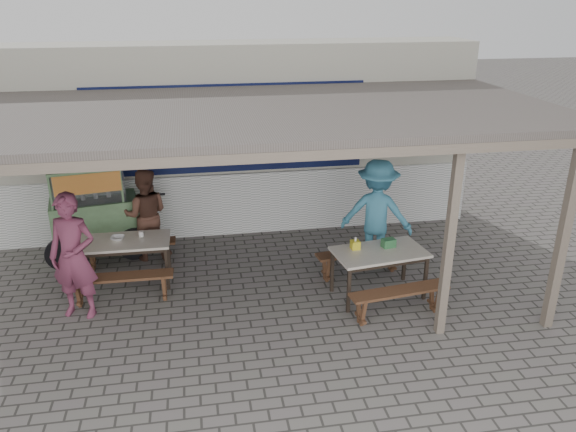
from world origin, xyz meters
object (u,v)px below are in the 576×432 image
(bench_left_street, at_px, (121,282))
(table_right, at_px, (379,256))
(bench_right_wall, at_px, (360,257))
(condiment_bowl, at_px, (118,238))
(patron_wall_side, at_px, (146,215))
(table_left, at_px, (123,245))
(patron_right_table, at_px, (377,213))
(condiment_jar, at_px, (141,234))
(patron_street_side, at_px, (73,257))
(bench_left_wall, at_px, (130,248))
(tissue_box, at_px, (355,245))
(vendor_cart, at_px, (93,208))
(bench_right_street, at_px, (399,297))
(donation_box, at_px, (389,243))

(bench_left_street, xyz_separation_m, table_right, (3.84, -0.44, 0.33))
(bench_right_wall, distance_m, condiment_bowl, 3.87)
(patron_wall_side, bearing_deg, condiment_bowl, 67.53)
(bench_right_wall, bearing_deg, table_right, -90.00)
(table_left, xyz_separation_m, bench_right_wall, (3.74, -0.38, -0.34))
(patron_right_table, distance_m, condiment_jar, 3.84)
(patron_street_side, bearing_deg, bench_left_wall, 84.43)
(tissue_box, bearing_deg, condiment_jar, 162.43)
(tissue_box, distance_m, condiment_bowl, 3.69)
(table_left, distance_m, table_right, 3.97)
(patron_wall_side, xyz_separation_m, patron_right_table, (3.82, -0.89, 0.12))
(table_right, bearing_deg, vendor_cart, 146.01)
(bench_right_wall, xyz_separation_m, patron_right_table, (0.38, 0.39, 0.58))
(tissue_box, relative_size, condiment_bowl, 0.59)
(condiment_jar, bearing_deg, vendor_cart, 130.21)
(bench_right_street, distance_m, patron_street_side, 4.61)
(table_left, height_order, patron_right_table, patron_right_table)
(patron_wall_side, distance_m, tissue_box, 3.66)
(bench_left_street, relative_size, table_right, 1.06)
(table_left, relative_size, vendor_cart, 0.73)
(bench_right_street, relative_size, condiment_bowl, 6.86)
(table_left, distance_m, patron_street_side, 1.04)
(table_right, height_order, bench_right_street, table_right)
(bench_right_street, xyz_separation_m, tissue_box, (-0.43, 0.80, 0.48))
(table_left, relative_size, bench_left_street, 0.94)
(bench_left_wall, relative_size, donation_box, 7.81)
(condiment_bowl, bearing_deg, bench_left_wall, 81.11)
(tissue_box, bearing_deg, vendor_cart, 153.44)
(bench_left_wall, bearing_deg, table_right, -22.58)
(vendor_cart, distance_m, patron_street_side, 1.97)
(patron_street_side, distance_m, donation_box, 4.57)
(condiment_bowl, bearing_deg, patron_street_side, -118.80)
(bench_right_street, height_order, patron_wall_side, patron_wall_side)
(patron_right_table, xyz_separation_m, condiment_jar, (-3.84, 0.10, -0.13))
(table_right, bearing_deg, table_left, 157.01)
(bench_right_street, height_order, patron_street_side, patron_street_side)
(donation_box, bearing_deg, bench_right_wall, 115.51)
(table_left, relative_size, patron_right_table, 0.78)
(bench_right_street, relative_size, condiment_jar, 17.62)
(table_right, height_order, condiment_bowl, condiment_bowl)
(bench_left_wall, height_order, patron_wall_side, patron_wall_side)
(table_right, distance_m, patron_wall_side, 4.03)
(bench_left_wall, distance_m, condiment_jar, 0.72)
(table_left, distance_m, bench_right_wall, 3.77)
(bench_right_street, distance_m, vendor_cart, 5.36)
(vendor_cart, relative_size, donation_box, 10.10)
(bench_right_wall, bearing_deg, patron_street_side, 178.39)
(bench_right_street, xyz_separation_m, donation_box, (0.08, 0.78, 0.48))
(bench_right_wall, xyz_separation_m, vendor_cart, (-4.32, 1.51, 0.56))
(bench_left_wall, distance_m, donation_box, 4.30)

